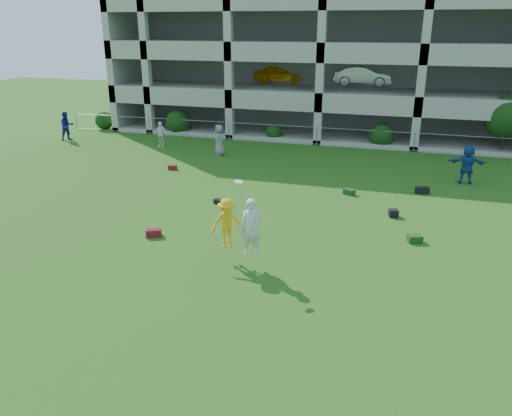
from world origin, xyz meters
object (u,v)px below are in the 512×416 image
(bystander_c, at_px, (219,140))
(crate_d, at_px, (393,213))
(bystander_a, at_px, (67,126))
(bystander_d, at_px, (467,164))
(bystander_b, at_px, (161,134))
(parking_garage, at_px, (341,43))
(frisbee_contest, at_px, (235,225))

(bystander_c, height_order, crate_d, bystander_c)
(bystander_a, height_order, bystander_d, bystander_d)
(bystander_b, bearing_deg, bystander_c, -9.57)
(bystander_d, xyz_separation_m, crate_d, (-3.16, -5.72, -0.81))
(bystander_c, height_order, parking_garage, parking_garage)
(bystander_b, height_order, bystander_d, bystander_d)
(bystander_c, distance_m, frisbee_contest, 14.42)
(bystander_d, height_order, frisbee_contest, frisbee_contest)
(bystander_b, relative_size, parking_garage, 0.05)
(crate_d, height_order, frisbee_contest, frisbee_contest)
(bystander_c, xyz_separation_m, parking_garage, (5.07, 12.92, 5.10))
(bystander_d, height_order, parking_garage, parking_garage)
(parking_garage, bearing_deg, bystander_b, -128.10)
(bystander_d, relative_size, crate_d, 5.50)
(bystander_c, relative_size, crate_d, 5.22)
(bystander_c, distance_m, parking_garage, 14.79)
(bystander_d, bearing_deg, frisbee_contest, 53.38)
(bystander_d, xyz_separation_m, parking_garage, (-8.46, 14.69, 5.05))
(bystander_b, height_order, crate_d, bystander_b)
(bystander_a, xyz_separation_m, bystander_c, (11.21, -0.89, -0.04))
(bystander_d, bearing_deg, crate_d, 58.95)
(frisbee_contest, bearing_deg, bystander_b, 124.99)
(bystander_b, bearing_deg, bystander_a, -176.62)
(bystander_c, bearing_deg, frisbee_contest, -19.16)
(bystander_c, distance_m, crate_d, 12.81)
(bystander_a, relative_size, frisbee_contest, 0.77)
(crate_d, bearing_deg, parking_garage, 104.57)
(bystander_a, xyz_separation_m, crate_d, (21.59, -8.37, -0.80))
(crate_d, relative_size, frisbee_contest, 0.14)
(bystander_b, height_order, bystander_c, bystander_c)
(bystander_c, height_order, bystander_d, bystander_d)
(bystander_b, distance_m, parking_garage, 16.08)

